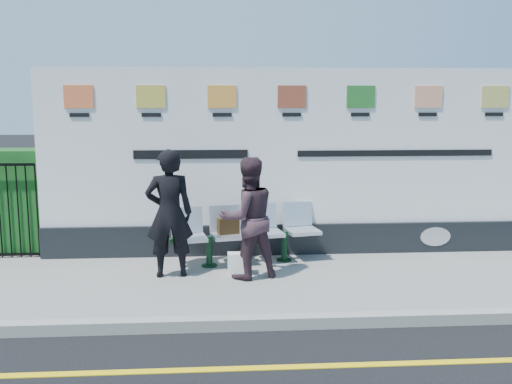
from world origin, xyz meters
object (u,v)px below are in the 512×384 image
(billboard, at_px, (290,175))
(woman_right, at_px, (248,218))
(bench, at_px, (247,248))
(woman_left, at_px, (169,213))

(billboard, xyz_separation_m, woman_right, (-0.76, -1.28, -0.44))
(bench, bearing_deg, billboard, 27.38)
(billboard, distance_m, woman_right, 1.55)
(billboard, xyz_separation_m, woman_left, (-1.87, -1.14, -0.39))
(billboard, bearing_deg, bench, -141.49)
(bench, xyz_separation_m, woman_right, (-0.02, -0.69, 0.62))
(bench, height_order, woman_left, woman_left)
(billboard, distance_m, bench, 1.41)
(woman_left, bearing_deg, bench, -160.88)
(bench, height_order, woman_right, woman_right)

